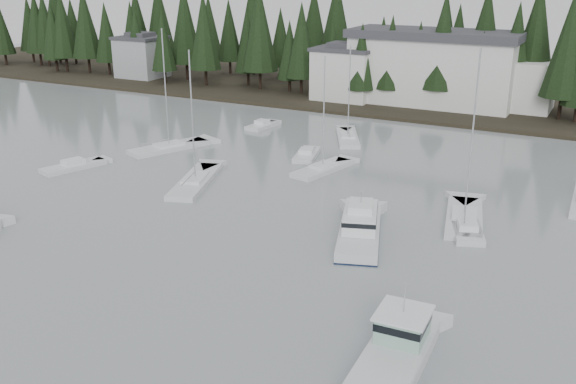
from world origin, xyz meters
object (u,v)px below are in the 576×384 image
at_px(house_far_west, 142,56).
at_px(sailboat_6, 323,170).
at_px(sailboat_0, 169,149).
at_px(runabout_4, 306,156).
at_px(cabin_cruiser_center, 360,230).
at_px(house_west, 345,72).
at_px(runabout_0, 74,167).
at_px(runabout_1, 467,233).
at_px(sailboat_9, 348,139).
at_px(lobster_boat_teal, 395,355).
at_px(runabout_3, 262,127).
at_px(sailboat_8, 464,220).
at_px(harbor_inn, 447,69).
at_px(sailboat_3, 195,183).

distance_m(house_far_west, sailboat_6, 65.34).
bearing_deg(sailboat_0, runabout_4, -52.37).
bearing_deg(cabin_cruiser_center, house_far_west, 32.92).
bearing_deg(house_west, runabout_0, -104.23).
distance_m(cabin_cruiser_center, runabout_1, 8.73).
bearing_deg(sailboat_9, sailboat_0, 103.06).
xyz_separation_m(runabout_1, runabout_4, (-21.02, 13.70, 0.00)).
bearing_deg(lobster_boat_teal, sailboat_6, 28.70).
bearing_deg(house_west, runabout_3, -98.40).
distance_m(lobster_boat_teal, sailboat_8, 22.67).
bearing_deg(sailboat_6, runabout_4, 57.60).
relative_size(house_far_west, sailboat_9, 0.71).
distance_m(lobster_boat_teal, runabout_0, 45.44).
bearing_deg(runabout_0, runabout_4, -35.34).
height_order(runabout_1, runabout_4, same).
xyz_separation_m(lobster_boat_teal, sailboat_9, (-20.52, 42.79, -0.52)).
height_order(sailboat_9, runabout_1, sailboat_9).
relative_size(harbor_inn, runabout_3, 5.55).
height_order(sailboat_6, runabout_3, sailboat_6).
bearing_deg(lobster_boat_teal, runabout_0, 64.02).
distance_m(runabout_1, runabout_3, 40.13).
relative_size(house_west, harbor_inn, 0.32).
xyz_separation_m(sailboat_0, runabout_4, (15.71, 4.46, 0.06)).
bearing_deg(runabout_1, runabout_3, 34.26).
distance_m(house_west, runabout_1, 53.41).
xyz_separation_m(harbor_inn, sailboat_9, (-5.58, -24.68, -5.71)).
distance_m(sailboat_9, runabout_4, 9.40).
relative_size(cabin_cruiser_center, lobster_boat_teal, 1.18).
distance_m(sailboat_0, runabout_0, 11.61).
xyz_separation_m(house_west, harbor_inn, (15.04, 3.34, 1.12)).
distance_m(sailboat_0, sailboat_3, 13.42).
bearing_deg(cabin_cruiser_center, runabout_4, 18.15).
height_order(runabout_0, runabout_3, same).
xyz_separation_m(house_far_west, sailboat_8, (70.46, -43.53, -4.32)).
relative_size(cabin_cruiser_center, sailboat_6, 0.85).
xyz_separation_m(runabout_3, runabout_4, (11.41, -9.94, 0.00)).
height_order(sailboat_0, runabout_4, sailboat_0).
distance_m(sailboat_0, runabout_1, 37.88).
relative_size(cabin_cruiser_center, runabout_3, 1.99).
bearing_deg(sailboat_3, sailboat_8, -103.23).
distance_m(harbor_inn, cabin_cruiser_center, 52.98).
xyz_separation_m(house_far_west, sailboat_9, (51.46, -23.34, -4.34)).
bearing_deg(sailboat_0, runabout_3, 5.15).
height_order(sailboat_3, sailboat_9, sailboat_3).
distance_m(harbor_inn, runabout_3, 30.65).
bearing_deg(sailboat_0, harbor_inn, -8.43).
distance_m(lobster_boat_teal, runabout_1, 19.77).
height_order(sailboat_6, sailboat_8, sailboat_8).
distance_m(house_west, cabin_cruiser_center, 53.78).
distance_m(sailboat_6, runabout_0, 26.37).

